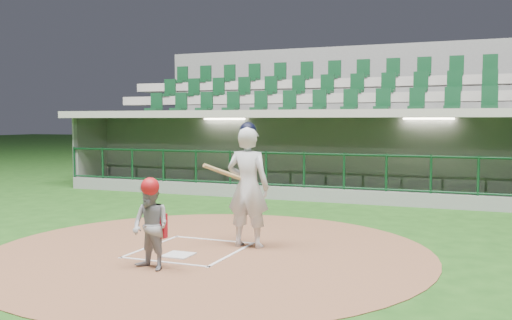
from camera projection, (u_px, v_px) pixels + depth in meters
The scene contains 8 objects.
ground at pixel (199, 247), 9.57m from camera, with size 120.00×120.00×0.00m, color #1A4413.
dirt_circle at pixel (210, 251), 9.27m from camera, with size 7.20×7.20×0.01m, color brown.
home_plate at pixel (178, 255), 8.92m from camera, with size 0.43×0.43×0.02m, color silver.
batter_box_chalk at pixel (191, 250), 9.29m from camera, with size 1.55×1.80×0.01m.
dugout_structure at pixel (329, 160), 16.69m from camera, with size 16.40×3.70×3.00m.
seating_deck at pixel (347, 141), 19.56m from camera, with size 17.00×6.72×5.15m.
batter at pixel (248, 185), 9.48m from camera, with size 0.91×0.89×2.09m.
catcher at pixel (151, 225), 8.06m from camera, with size 0.70×0.61×1.31m.
Camera 1 is at (4.42, -8.40, 2.13)m, focal length 40.00 mm.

